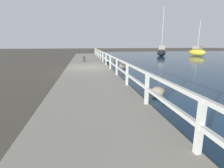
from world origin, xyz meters
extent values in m
plane|color=#4C473D|center=(0.00, 0.00, 0.00)|extent=(120.00, 120.00, 0.00)
cube|color=gray|center=(0.00, 0.00, 0.17)|extent=(3.30, 36.00, 0.34)
cube|color=silver|center=(1.55, -11.22, 0.84)|extent=(0.10, 0.10, 0.99)
cube|color=silver|center=(1.55, -8.72, 0.84)|extent=(0.10, 0.10, 0.99)
cube|color=silver|center=(1.55, -6.23, 0.84)|extent=(0.10, 0.10, 0.99)
cube|color=silver|center=(1.55, -3.74, 0.84)|extent=(0.10, 0.10, 0.99)
cube|color=silver|center=(1.55, -1.25, 0.84)|extent=(0.10, 0.10, 0.99)
cube|color=silver|center=(1.55, 1.25, 0.84)|extent=(0.10, 0.10, 0.99)
cube|color=silver|center=(1.55, 3.74, 0.84)|extent=(0.10, 0.10, 0.99)
cube|color=silver|center=(1.55, 6.23, 0.84)|extent=(0.10, 0.10, 0.99)
cube|color=silver|center=(1.55, 8.72, 0.84)|extent=(0.10, 0.10, 0.99)
cube|color=silver|center=(1.55, 11.22, 0.84)|extent=(0.10, 0.10, 0.99)
cube|color=silver|center=(1.55, 13.71, 0.84)|extent=(0.10, 0.10, 0.99)
cube|color=silver|center=(1.55, 16.20, 0.84)|extent=(0.10, 0.10, 0.99)
cube|color=silver|center=(1.55, 0.00, 1.29)|extent=(0.09, 32.50, 0.08)
cube|color=silver|center=(1.55, 0.00, 0.84)|extent=(0.09, 32.50, 0.08)
ellipsoid|color=#666056|center=(2.46, 7.47, 0.17)|extent=(0.45, 0.40, 0.34)
ellipsoid|color=slate|center=(2.98, 0.90, 0.28)|extent=(0.76, 0.68, 0.57)
ellipsoid|color=gray|center=(2.25, 6.07, 0.19)|extent=(0.51, 0.46, 0.38)
ellipsoid|color=gray|center=(3.21, 5.50, 0.28)|extent=(0.74, 0.66, 0.55)
ellipsoid|color=gray|center=(2.66, -7.10, 0.22)|extent=(0.60, 0.54, 0.45)
cylinder|color=#333338|center=(-0.31, 4.25, 0.57)|extent=(0.21, 0.21, 0.46)
sphere|color=#333338|center=(-0.31, 4.25, 0.84)|extent=(0.19, 0.19, 0.19)
ellipsoid|color=black|center=(12.68, 14.73, 0.54)|extent=(2.49, 3.77, 1.07)
cube|color=#9E937F|center=(12.68, 14.73, 1.43)|extent=(1.22, 1.16, 0.70)
cylinder|color=silver|center=(12.68, 14.73, 4.44)|extent=(0.09, 0.09, 6.73)
ellipsoid|color=gold|center=(18.86, 14.02, 0.59)|extent=(2.28, 3.43, 1.16)
cube|color=#9E937F|center=(18.86, 14.02, 1.43)|extent=(1.30, 1.53, 0.53)
cylinder|color=silver|center=(18.86, 14.02, 3.46)|extent=(0.09, 0.09, 4.59)
camera|label=1|loc=(-0.28, -13.57, 2.17)|focal=28.00mm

